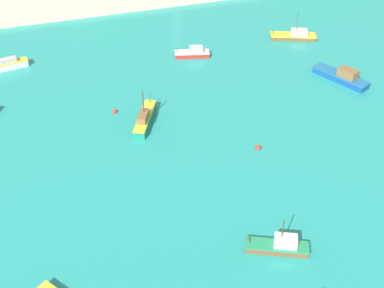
# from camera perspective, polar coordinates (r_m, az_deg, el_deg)

# --- Properties ---
(ground) EXTENTS (260.00, 280.00, 0.50)m
(ground) POSITION_cam_1_polar(r_m,az_deg,el_deg) (71.75, 6.79, -5.34)
(ground) COLOR teal
(fishing_boat_1) EXTENTS (7.04, 11.42, 2.84)m
(fishing_boat_1) POSITION_cam_1_polar(r_m,az_deg,el_deg) (100.13, 16.64, 7.35)
(fishing_boat_1) COLOR #14478C
(fishing_boat_1) RESTS_ON ground
(fishing_boat_2) EXTENTS (7.88, 5.14, 5.28)m
(fishing_boat_2) POSITION_cam_1_polar(r_m,az_deg,el_deg) (63.50, 9.84, -11.26)
(fishing_boat_2) COLOR brown
(fishing_boat_2) RESTS_ON ground
(fishing_boat_4) EXTENTS (7.44, 4.12, 2.14)m
(fishing_boat_4) POSITION_cam_1_polar(r_m,az_deg,el_deg) (105.18, 0.11, 10.28)
(fishing_boat_4) COLOR red
(fishing_boat_4) RESTS_ON ground
(fishing_boat_8) EXTENTS (6.14, 9.75, 6.40)m
(fishing_boat_8) POSITION_cam_1_polar(r_m,az_deg,el_deg) (84.06, -5.37, 2.89)
(fishing_boat_8) COLOR #198466
(fishing_boat_8) RESTS_ON ground
(fishing_boat_9) EXTENTS (10.26, 6.63, 6.24)m
(fishing_boat_9) POSITION_cam_1_polar(r_m,az_deg,el_deg) (115.12, 11.52, 11.95)
(fishing_boat_9) COLOR brown
(fishing_boat_9) RESTS_ON ground
(fishing_boat_12) EXTENTS (9.85, 3.70, 2.79)m
(fishing_boat_12) POSITION_cam_1_polar(r_m,az_deg,el_deg) (106.64, -20.55, 8.29)
(fishing_boat_12) COLOR silver
(fishing_boat_12) RESTS_ON ground
(buoy_0) EXTENTS (0.96, 0.96, 0.96)m
(buoy_0) POSITION_cam_1_polar(r_m,az_deg,el_deg) (79.10, 7.48, -0.43)
(buoy_0) COLOR red
(buoy_0) RESTS_ON ground
(buoy_1) EXTENTS (0.94, 0.94, 0.94)m
(buoy_1) POSITION_cam_1_polar(r_m,az_deg,el_deg) (87.94, -8.78, 3.63)
(buoy_1) COLOR red
(buoy_1) RESTS_ON ground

